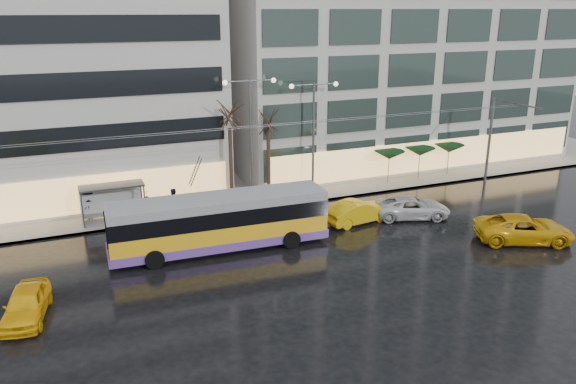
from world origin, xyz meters
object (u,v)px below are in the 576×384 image
bus_shelter (106,195)px  street_lamp_near (251,124)px  trolleybus (220,224)px  taxi_a (26,304)px

bus_shelter → street_lamp_near: bearing=0.6°
trolleybus → bus_shelter: size_ratio=3.12×
taxi_a → bus_shelter: bearing=77.3°
street_lamp_near → bus_shelter: bearing=-179.4°
trolleybus → taxi_a: size_ratio=3.02×
trolleybus → taxi_a: trolleybus is taller
bus_shelter → street_lamp_near: 11.14m
bus_shelter → street_lamp_near: (10.38, 0.11, 4.03)m
trolleybus → street_lamp_near: (4.57, 7.40, 4.36)m
trolleybus → street_lamp_near: size_ratio=1.45×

